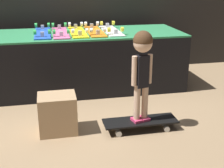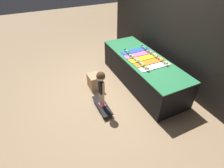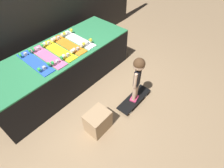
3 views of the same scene
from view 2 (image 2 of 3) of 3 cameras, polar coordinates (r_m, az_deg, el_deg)
ground_plane at (r=4.23m, az=3.54°, el=-1.25°), size 16.00×16.00×0.00m
back_wall at (r=4.36m, az=19.39°, el=14.93°), size 5.42×0.10×2.23m
display_rack at (r=4.26m, az=9.83°, el=4.23°), size 2.48×0.88×0.68m
skateboard_blue_on_rack at (r=4.38m, az=7.53°, el=10.86°), size 0.18×0.74×0.09m
skateboard_pink_on_rack at (r=4.22m, az=8.72°, el=9.67°), size 0.18×0.74×0.09m
skateboard_yellow_on_rack at (r=4.08m, az=10.37°, el=8.46°), size 0.18×0.74×0.09m
skateboard_orange_on_rack at (r=3.94m, az=12.10°, el=7.15°), size 0.18×0.74×0.09m
skateboard_white_on_rack at (r=3.81m, az=13.87°, el=5.72°), size 0.18×0.74×0.09m
skateboard_on_floor at (r=3.66m, az=-3.24°, el=-7.06°), size 0.67×0.21×0.09m
child at (r=3.28m, az=-3.59°, el=0.29°), size 0.19×0.16×0.81m
storage_box at (r=4.15m, az=-5.77°, el=0.81°), size 0.33×0.26×0.35m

